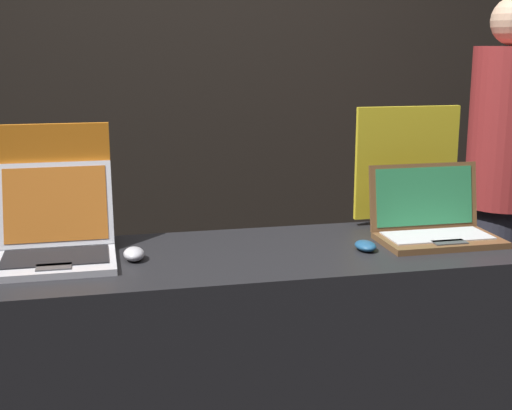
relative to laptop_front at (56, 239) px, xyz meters
name	(u,v)px	position (x,y,z in m)	size (l,w,h in m)	color
wall_back	(194,67)	(0.61, 1.33, 0.46)	(8.00, 0.05, 2.80)	black
display_counter	(258,380)	(0.61, -0.06, -0.50)	(1.65, 0.58, 0.87)	black
laptop_front	(56,239)	(0.00, 0.00, 0.00)	(0.35, 0.37, 0.27)	#B7B7BC
mouse_front	(134,254)	(0.23, -0.06, -0.04)	(0.06, 0.09, 0.04)	#B2B2B7
promo_stand_front	(56,188)	(0.00, 0.18, 0.12)	(0.35, 0.07, 0.39)	black
laptop_back	(433,222)	(1.21, -0.04, -0.01)	(0.39, 0.27, 0.24)	brown
mouse_back	(366,246)	(0.94, -0.12, -0.05)	(0.06, 0.09, 0.03)	navy
promo_stand_back	(406,168)	(1.21, 0.19, 0.14)	(0.38, 0.07, 0.42)	black
person_bystander	(502,190)	(1.85, 0.58, -0.05)	(0.32, 0.32, 1.70)	#282833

